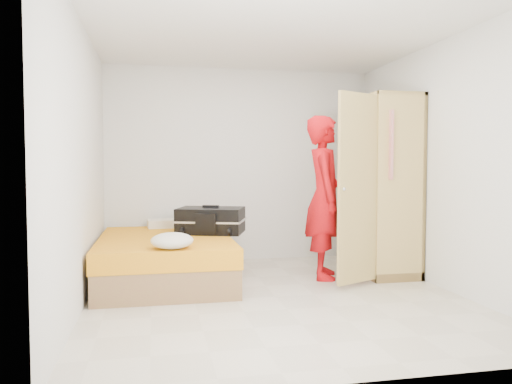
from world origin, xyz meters
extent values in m
plane|color=beige|center=(0.00, 0.00, 0.00)|extent=(4.00, 4.00, 0.00)
plane|color=white|center=(0.00, 0.00, 2.60)|extent=(4.00, 4.00, 0.00)
cube|color=white|center=(0.00, 2.00, 1.30)|extent=(3.60, 0.02, 2.60)
cube|color=white|center=(0.00, -2.00, 1.30)|extent=(3.60, 0.02, 2.60)
cube|color=white|center=(-1.80, 0.00, 1.30)|extent=(0.02, 4.00, 2.60)
cube|color=white|center=(1.80, 0.00, 1.30)|extent=(0.02, 4.00, 2.60)
cube|color=olive|center=(-1.05, 0.90, 0.15)|extent=(1.40, 2.00, 0.30)
cube|color=orange|center=(-1.05, 0.90, 0.40)|extent=(1.42, 2.02, 0.20)
cube|color=#DEB66C|center=(1.77, 0.90, 1.05)|extent=(0.04, 1.20, 2.10)
cube|color=#DEB66C|center=(1.50, 0.32, 1.05)|extent=(0.58, 0.04, 2.10)
cube|color=#DEB66C|center=(1.50, 1.48, 1.05)|extent=(0.58, 0.04, 2.10)
cube|color=#DEB66C|center=(1.50, 0.90, 2.08)|extent=(0.58, 1.20, 0.04)
cube|color=#9F8244|center=(1.50, 0.90, 0.05)|extent=(0.58, 1.20, 0.10)
cube|color=#DEB66C|center=(1.23, 1.20, 1.05)|extent=(0.04, 0.59, 2.00)
cube|color=#DEB66C|center=(0.95, 0.21, 1.05)|extent=(0.55, 0.30, 2.00)
cylinder|color=#B2B2B7|center=(1.50, 0.90, 1.92)|extent=(0.02, 1.10, 0.02)
imported|color=red|center=(0.75, 0.71, 0.93)|extent=(0.60, 0.77, 1.86)
cube|color=black|center=(-0.51, 1.10, 0.65)|extent=(0.87, 0.74, 0.30)
cube|color=black|center=(-0.51, 1.10, 0.81)|extent=(0.20, 0.11, 0.03)
ellipsoid|color=silver|center=(-1.00, 0.06, 0.58)|extent=(0.41, 0.41, 0.15)
cube|color=silver|center=(-0.96, 1.75, 0.55)|extent=(0.59, 0.33, 0.10)
camera|label=1|loc=(-1.16, -4.71, 1.29)|focal=35.00mm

